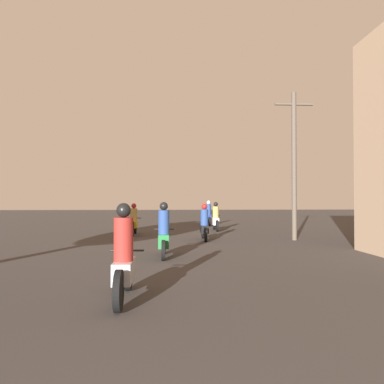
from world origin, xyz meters
name	(u,v)px	position (x,y,z in m)	size (l,w,h in m)	color
motorcycle_silver	(124,262)	(-0.96, 6.74, 0.64)	(0.60, 1.98, 1.62)	black
motorcycle_green	(164,235)	(-0.37, 11.37, 0.63)	(0.60, 1.85, 1.60)	black
motorcycle_black	(204,225)	(1.23, 15.82, 0.60)	(0.60, 1.87, 1.50)	black
motorcycle_yellow	(134,222)	(-1.88, 18.20, 0.60)	(0.60, 2.01, 1.49)	black
motorcycle_white	(216,219)	(2.27, 20.43, 0.62)	(0.60, 1.97, 1.53)	black
motorcycle_blue	(208,215)	(2.31, 24.54, 0.64)	(0.60, 2.04, 1.60)	black
utility_pole_far	(294,162)	(4.94, 15.58, 3.22)	(1.60, 0.20, 6.12)	#4C4238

